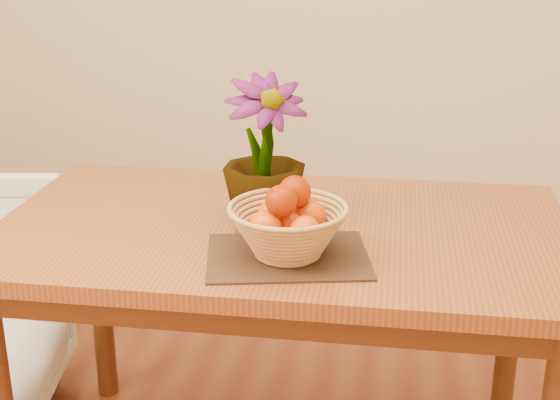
# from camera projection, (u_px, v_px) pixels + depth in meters

# --- Properties ---
(table) EXTENTS (1.40, 0.80, 0.75)m
(table) POSITION_uv_depth(u_px,v_px,m) (282.00, 258.00, 1.94)
(table) COLOR brown
(table) RESTS_ON floor
(placemat) EXTENTS (0.40, 0.33, 0.01)m
(placemat) POSITION_uv_depth(u_px,v_px,m) (288.00, 256.00, 1.72)
(placemat) COLOR #321E12
(placemat) RESTS_ON table
(wicker_basket) EXTENTS (0.27, 0.27, 0.11)m
(wicker_basket) POSITION_uv_depth(u_px,v_px,m) (288.00, 233.00, 1.70)
(wicker_basket) COLOR #AB7847
(wicker_basket) RESTS_ON placemat
(orange_pile) EXTENTS (0.16, 0.16, 0.13)m
(orange_pile) POSITION_uv_depth(u_px,v_px,m) (288.00, 210.00, 1.69)
(orange_pile) COLOR #D25503
(orange_pile) RESTS_ON wicker_basket
(potted_plant) EXTENTS (0.27, 0.27, 0.36)m
(potted_plant) POSITION_uv_depth(u_px,v_px,m) (264.00, 152.00, 1.86)
(potted_plant) COLOR #1D4914
(potted_plant) RESTS_ON table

